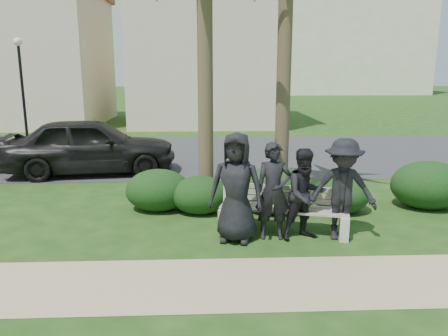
{
  "coord_description": "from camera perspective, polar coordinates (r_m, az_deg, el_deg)",
  "views": [
    {
      "loc": [
        -1.17,
        -7.41,
        2.9
      ],
      "look_at": [
        -0.8,
        1.0,
        1.03
      ],
      "focal_mm": 35.0,
      "sensor_mm": 36.0,
      "label": 1
    }
  ],
  "objects": [
    {
      "name": "ground",
      "position": [
        8.04,
        6.08,
        -8.68
      ],
      "size": [
        160.0,
        160.0,
        0.0
      ],
      "primitive_type": "plane",
      "color": "#1C3D11",
      "rests_on": "ground"
    },
    {
      "name": "footpath",
      "position": [
        6.42,
        8.52,
        -14.46
      ],
      "size": [
        30.0,
        1.6,
        0.01
      ],
      "primitive_type": "cube",
      "color": "tan",
      "rests_on": "ground"
    },
    {
      "name": "asphalt_street",
      "position": [
        15.73,
        1.79,
        1.89
      ],
      "size": [
        160.0,
        8.0,
        0.01
      ],
      "primitive_type": "cube",
      "color": "#2D2D30",
      "rests_on": "ground"
    },
    {
      "name": "stucco_bldg_left",
      "position": [
        27.63,
        -26.3,
        12.85
      ],
      "size": [
        10.4,
        8.4,
        7.3
      ],
      "color": "beige",
      "rests_on": "ground"
    },
    {
      "name": "stucco_bldg_right",
      "position": [
        25.42,
        -2.2,
        14.24
      ],
      "size": [
        8.4,
        8.4,
        7.3
      ],
      "color": "beige",
      "rests_on": "ground"
    },
    {
      "name": "street_lamp",
      "position": [
        20.93,
        -25.02,
        11.5
      ],
      "size": [
        0.36,
        0.36,
        4.29
      ],
      "color": "black",
      "rests_on": "ground"
    },
    {
      "name": "park_bench",
      "position": [
        8.1,
        7.67,
        -5.81
      ],
      "size": [
        2.46,
        1.12,
        0.81
      ],
      "rotation": [
        0.0,
        0.0,
        -0.27
      ],
      "color": "#A39989",
      "rests_on": "ground"
    },
    {
      "name": "man_a",
      "position": [
        7.47,
        1.61,
        -2.58
      ],
      "size": [
        1.06,
        0.84,
        1.91
      ],
      "primitive_type": "imported",
      "rotation": [
        0.0,
        0.0,
        -0.28
      ],
      "color": "black",
      "rests_on": "ground"
    },
    {
      "name": "man_b",
      "position": [
        7.65,
        6.47,
        -3.04
      ],
      "size": [
        0.65,
        0.44,
        1.72
      ],
      "primitive_type": "imported",
      "rotation": [
        0.0,
        0.0,
        -0.05
      ],
      "color": "black",
      "rests_on": "ground"
    },
    {
      "name": "man_c",
      "position": [
        7.72,
        10.57,
        -3.41
      ],
      "size": [
        0.94,
        0.82,
        1.62
      ],
      "primitive_type": "imported",
      "rotation": [
        0.0,
        0.0,
        0.31
      ],
      "color": "black",
      "rests_on": "ground"
    },
    {
      "name": "man_d",
      "position": [
        7.83,
        15.25,
        -2.74
      ],
      "size": [
        1.27,
        0.88,
        1.79
      ],
      "primitive_type": "imported",
      "rotation": [
        0.0,
        0.0,
        -0.2
      ],
      "color": "black",
      "rests_on": "ground"
    },
    {
      "name": "hedge_b",
      "position": [
        9.41,
        -8.59,
        -2.71
      ],
      "size": [
        1.38,
        1.14,
        0.9
      ],
      "primitive_type": "ellipsoid",
      "color": "black",
      "rests_on": "ground"
    },
    {
      "name": "hedge_c",
      "position": [
        9.13,
        -3.11,
        -3.38
      ],
      "size": [
        1.23,
        1.01,
        0.8
      ],
      "primitive_type": "ellipsoid",
      "color": "black",
      "rests_on": "ground"
    },
    {
      "name": "hedge_d",
      "position": [
        9.26,
        6.71,
        -2.62
      ],
      "size": [
        1.52,
        1.25,
        0.99
      ],
      "primitive_type": "ellipsoid",
      "color": "black",
      "rests_on": "ground"
    },
    {
      "name": "hedge_e",
      "position": [
        9.47,
        15.0,
        -3.29
      ],
      "size": [
        1.2,
        0.99,
        0.78
      ],
      "primitive_type": "ellipsoid",
      "color": "black",
      "rests_on": "ground"
    },
    {
      "name": "hedge_f",
      "position": [
        10.43,
        25.15,
        -1.85
      ],
      "size": [
        1.61,
        1.33,
        1.05
      ],
      "primitive_type": "ellipsoid",
      "color": "black",
      "rests_on": "ground"
    },
    {
      "name": "car_a",
      "position": [
        13.09,
        -16.99,
        2.8
      ],
      "size": [
        4.96,
        2.46,
        1.62
      ],
      "primitive_type": "imported",
      "rotation": [
        0.0,
        0.0,
        1.69
      ],
      "color": "black",
      "rests_on": "ground"
    }
  ]
}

